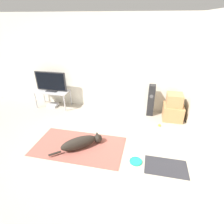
% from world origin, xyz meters
% --- Properties ---
extents(ground_plane, '(12.00, 12.00, 0.00)m').
position_xyz_m(ground_plane, '(0.00, 0.00, 0.00)').
color(ground_plane, '#9E9384').
extents(wall_back, '(8.00, 0.06, 2.55)m').
position_xyz_m(wall_back, '(0.00, 2.10, 1.27)').
color(wall_back, beige).
rests_on(wall_back, ground_plane).
extents(wall_right, '(0.06, 8.00, 2.55)m').
position_xyz_m(wall_right, '(2.60, 0.00, 1.27)').
color(wall_right, beige).
rests_on(wall_right, ground_plane).
extents(area_rug, '(1.88, 1.01, 0.01)m').
position_xyz_m(area_rug, '(0.20, 0.10, 0.01)').
color(area_rug, '#934C42').
rests_on(area_rug, ground_plane).
extents(dog, '(0.90, 0.78, 0.27)m').
position_xyz_m(dog, '(0.27, 0.07, 0.14)').
color(dog, black).
rests_on(dog, area_rug).
extents(frisbee, '(0.24, 0.24, 0.03)m').
position_xyz_m(frisbee, '(1.42, -0.10, 0.01)').
color(frisbee, '#199E7A').
rests_on(frisbee, ground_plane).
extents(cardboard_box_lower, '(0.51, 0.51, 0.40)m').
position_xyz_m(cardboard_box_lower, '(2.22, 1.73, 0.20)').
color(cardboard_box_lower, '#A87A4C').
rests_on(cardboard_box_lower, ground_plane).
extents(cardboard_box_upper, '(0.39, 0.39, 0.32)m').
position_xyz_m(cardboard_box_upper, '(2.20, 1.73, 0.56)').
color(cardboard_box_upper, '#A87A4C').
rests_on(cardboard_box_upper, cardboard_box_lower).
extents(floor_speaker, '(0.18, 0.18, 0.88)m').
position_xyz_m(floor_speaker, '(1.62, 1.84, 0.44)').
color(floor_speaker, black).
rests_on(floor_speaker, ground_plane).
extents(tv_stand, '(0.98, 0.48, 0.50)m').
position_xyz_m(tv_stand, '(-1.25, 1.75, 0.44)').
color(tv_stand, '#A8A8AD').
rests_on(tv_stand, ground_plane).
extents(tv, '(0.93, 0.20, 0.57)m').
position_xyz_m(tv, '(-1.25, 1.76, 0.78)').
color(tv, '#232326').
rests_on(tv, tv_stand).
extents(tennis_ball_by_boxes, '(0.07, 0.07, 0.07)m').
position_xyz_m(tennis_ball_by_boxes, '(1.67, 1.79, 0.03)').
color(tennis_ball_by_boxes, '#C6E033').
rests_on(tennis_ball_by_boxes, ground_plane).
extents(tennis_ball_near_speaker, '(0.07, 0.07, 0.07)m').
position_xyz_m(tennis_ball_near_speaker, '(1.88, 1.27, 0.03)').
color(tennis_ball_near_speaker, '#C6E033').
rests_on(tennis_ball_near_speaker, ground_plane).
extents(game_console, '(0.28, 0.25, 0.08)m').
position_xyz_m(game_console, '(-1.30, 1.73, 0.04)').
color(game_console, '#B7B7BC').
rests_on(game_console, ground_plane).
extents(door_mat, '(0.77, 0.47, 0.01)m').
position_xyz_m(door_mat, '(1.97, -0.11, 0.00)').
color(door_mat, '#28282D').
rests_on(door_mat, ground_plane).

